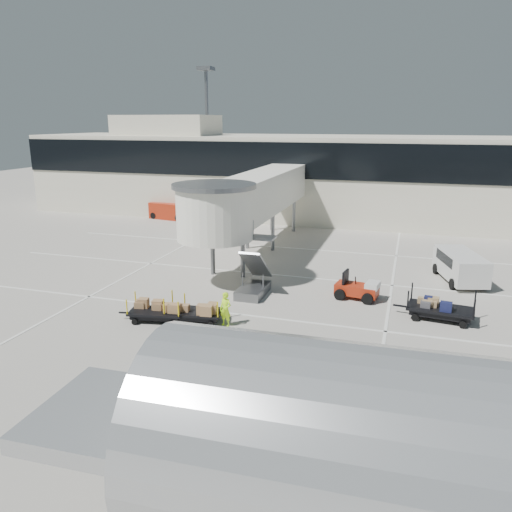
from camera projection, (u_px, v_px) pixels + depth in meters
The scene contains 11 objects.
ground at pixel (249, 333), 22.97m from camera, with size 140.00×140.00×0.00m, color #BBB3A7.
lane_markings at pixel (284, 274), 31.76m from camera, with size 40.00×30.00×0.02m.
terminal at pixel (338, 176), 49.59m from camera, with size 64.00×12.11×15.20m.
jet_bridge at pixel (249, 198), 34.29m from camera, with size 5.70×20.40×6.03m.
baggage_tug at pixel (358, 289), 27.23m from camera, with size 2.46×1.79×1.51m.
suitcase_cart at pixel (439, 309), 24.42m from camera, with size 3.89×1.92×1.50m.
box_cart_near at pixel (194, 311), 24.14m from camera, with size 3.43×1.72×1.32m.
box_cart_far at pixel (156, 311), 24.24m from camera, with size 3.30×1.77×1.27m.
ground_worker at pixel (226, 309), 23.57m from camera, with size 0.61×0.40×1.66m, color #B3F519.
minivan at pixel (460, 264), 30.18m from camera, with size 3.04×4.97×1.76m.
belt_loader at pixel (170, 211), 49.45m from camera, with size 4.54×2.35×2.09m.
Camera 1 is at (6.60, -20.19, 9.45)m, focal length 35.00 mm.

